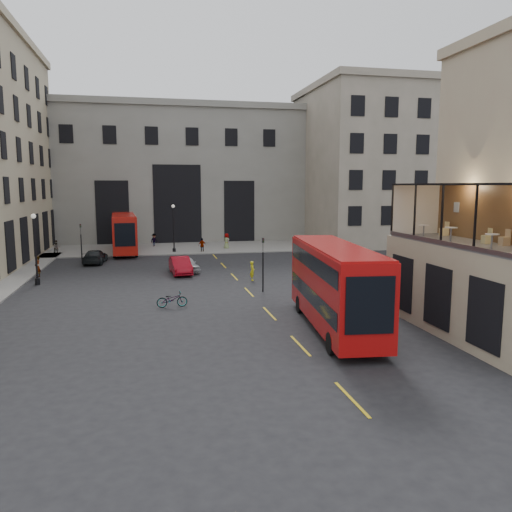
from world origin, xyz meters
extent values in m
plane|color=black|center=(0.00, 0.00, 0.00)|extent=(140.00, 140.00, 0.00)
cube|color=black|center=(4.98, 0.00, 2.00)|extent=(0.08, 9.20, 3.00)
cube|color=brown|center=(7.97, 0.00, 6.05)|extent=(0.04, 10.00, 2.90)
cube|color=beige|center=(6.50, 5.00, 6.05)|extent=(3.00, 0.04, 2.90)
cube|color=black|center=(6.50, 0.00, 7.50)|extent=(3.00, 10.00, 0.04)
cube|color=slate|center=(5.00, 0.00, 4.70)|extent=(0.12, 10.00, 0.18)
cube|color=black|center=(5.00, 0.00, 7.45)|extent=(0.12, 10.00, 0.10)
cube|color=beige|center=(7.92, 3.20, 6.20)|extent=(0.04, 0.45, 0.55)
cylinder|color=#FFD899|center=(7.30, 2.00, 7.45)|extent=(0.12, 0.12, 0.05)
cube|color=tan|center=(6.50, 0.00, 2.25)|extent=(3.00, 11.00, 4.50)
cube|color=slate|center=(6.50, 0.00, 4.55)|extent=(3.00, 10.00, 0.10)
cube|color=gray|center=(-5.00, 48.00, 9.00)|extent=(34.00, 10.00, 18.00)
cube|color=gray|center=(-5.00, 48.00, 17.60)|extent=(35.00, 10.60, 0.80)
cube|color=black|center=(-5.00, 42.96, 5.00)|extent=(6.00, 0.12, 10.00)
cube|color=black|center=(-13.00, 42.96, 4.00)|extent=(4.00, 0.12, 8.00)
cube|color=black|center=(3.00, 42.96, 4.00)|extent=(4.00, 0.12, 8.00)
cube|color=#A29483|center=(20.00, 40.00, 10.00)|extent=(16.00, 18.00, 20.00)
cube|color=#A29483|center=(20.00, 40.00, 19.60)|extent=(16.60, 18.60, 0.80)
cube|color=slate|center=(-6.00, 38.00, 0.06)|extent=(40.00, 12.00, 0.12)
cylinder|color=black|center=(-1.00, 12.00, 1.40)|extent=(0.10, 0.10, 2.80)
imported|color=black|center=(-1.00, 12.00, 3.30)|extent=(0.16, 0.20, 1.00)
cylinder|color=black|center=(-15.00, 28.00, 1.40)|extent=(0.10, 0.10, 2.80)
imported|color=black|center=(-15.00, 28.00, 3.30)|extent=(0.16, 0.20, 1.00)
cylinder|color=black|center=(-17.00, 18.00, 2.50)|extent=(0.14, 0.14, 5.00)
cylinder|color=black|center=(-17.00, 18.00, 0.25)|extent=(0.36, 0.36, 0.50)
sphere|color=silver|center=(-17.00, 18.00, 5.15)|extent=(0.36, 0.36, 0.36)
cylinder|color=black|center=(-6.00, 34.00, 2.50)|extent=(0.14, 0.14, 5.00)
cylinder|color=black|center=(-6.00, 34.00, 0.25)|extent=(0.36, 0.36, 0.50)
sphere|color=silver|center=(-6.00, 34.00, 5.15)|extent=(0.36, 0.36, 0.36)
cube|color=#A40B0B|center=(0.52, 2.27, 2.34)|extent=(3.68, 11.16, 3.88)
cube|color=black|center=(0.52, 2.27, 1.79)|extent=(3.65, 10.57, 0.80)
cube|color=black|center=(0.52, 2.27, 3.54)|extent=(3.65, 10.57, 0.80)
cube|color=#A40B0B|center=(0.52, 2.27, 4.31)|extent=(3.56, 10.93, 0.12)
cylinder|color=black|center=(-0.21, 5.88, 0.50)|extent=(0.39, 1.02, 1.00)
cylinder|color=black|center=(2.02, 5.63, 0.50)|extent=(0.39, 1.02, 1.00)
cylinder|color=black|center=(-1.02, -1.42, 0.50)|extent=(0.39, 1.02, 1.00)
cylinder|color=black|center=(1.22, -1.66, 0.50)|extent=(0.39, 1.02, 1.00)
cube|color=#AA130B|center=(-11.36, 34.96, 2.29)|extent=(3.09, 10.84, 3.80)
cube|color=black|center=(-11.36, 34.96, 1.75)|extent=(3.09, 10.26, 0.78)
cube|color=black|center=(-11.36, 34.96, 3.46)|extent=(3.09, 10.26, 0.78)
cube|color=#AA130B|center=(-11.36, 34.96, 4.22)|extent=(2.98, 10.62, 0.12)
cylinder|color=black|center=(-12.66, 38.31, 0.49)|extent=(0.33, 0.99, 0.97)
cylinder|color=black|center=(-10.47, 38.45, 0.49)|extent=(0.33, 0.99, 0.97)
cylinder|color=black|center=(-12.22, 31.15, 0.49)|extent=(0.33, 0.99, 0.97)
cylinder|color=black|center=(-10.03, 31.28, 0.49)|extent=(0.33, 0.99, 0.97)
imported|color=#A3A8AC|center=(-5.70, 21.35, 0.67)|extent=(2.53, 4.23, 1.35)
imported|color=#9E0917|center=(-6.19, 20.39, 0.72)|extent=(1.84, 4.46, 1.44)
imported|color=black|center=(-13.79, 27.89, 0.65)|extent=(2.16, 4.60, 1.30)
imported|color=gray|center=(-7.46, 8.80, 0.49)|extent=(1.89, 0.75, 0.97)
imported|color=yellow|center=(-0.88, 16.20, 0.77)|extent=(0.41, 0.59, 1.53)
imported|color=gray|center=(-18.40, 34.88, 0.79)|extent=(0.93, 0.83, 1.58)
imported|color=gray|center=(-8.07, 39.50, 0.83)|extent=(1.21, 1.18, 1.66)
imported|color=gray|center=(-2.94, 33.45, 0.81)|extent=(1.02, 0.64, 1.62)
imported|color=gray|center=(0.17, 35.86, 0.93)|extent=(0.90, 1.07, 1.86)
imported|color=gray|center=(-17.60, 21.25, 0.86)|extent=(0.53, 0.70, 1.73)
cylinder|color=silver|center=(5.67, -2.77, 5.32)|extent=(0.59, 0.59, 0.04)
cylinder|color=slate|center=(5.67, -2.77, 4.97)|extent=(0.08, 0.08, 0.69)
cylinder|color=slate|center=(5.67, -2.77, 4.61)|extent=(0.44, 0.44, 0.03)
cylinder|color=beige|center=(5.82, 0.44, 5.34)|extent=(0.61, 0.61, 0.04)
cylinder|color=slate|center=(5.82, 0.44, 4.98)|extent=(0.08, 0.08, 0.71)
cylinder|color=slate|center=(5.82, 0.44, 4.62)|extent=(0.45, 0.45, 0.03)
cylinder|color=beige|center=(5.85, 2.97, 5.26)|extent=(0.54, 0.54, 0.04)
cylinder|color=slate|center=(5.85, 2.97, 4.93)|extent=(0.07, 0.07, 0.63)
cylinder|color=slate|center=(5.85, 2.97, 4.61)|extent=(0.40, 0.40, 0.03)
cube|color=tan|center=(7.51, -1.25, 4.80)|extent=(0.40, 0.40, 0.41)
cube|color=tan|center=(7.68, -1.26, 5.19)|extent=(0.06, 0.38, 0.36)
cube|color=#D2BE79|center=(7.23, -0.36, 4.80)|extent=(0.41, 0.41, 0.40)
cube|color=#D2BE79|center=(7.40, -0.38, 5.17)|extent=(0.07, 0.37, 0.35)
cube|color=#DABE7D|center=(7.50, 3.63, 4.81)|extent=(0.40, 0.40, 0.41)
cube|color=#DABE7D|center=(7.68, 3.64, 5.20)|extent=(0.05, 0.39, 0.37)
camera|label=1|loc=(-8.76, -21.42, 7.39)|focal=35.00mm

